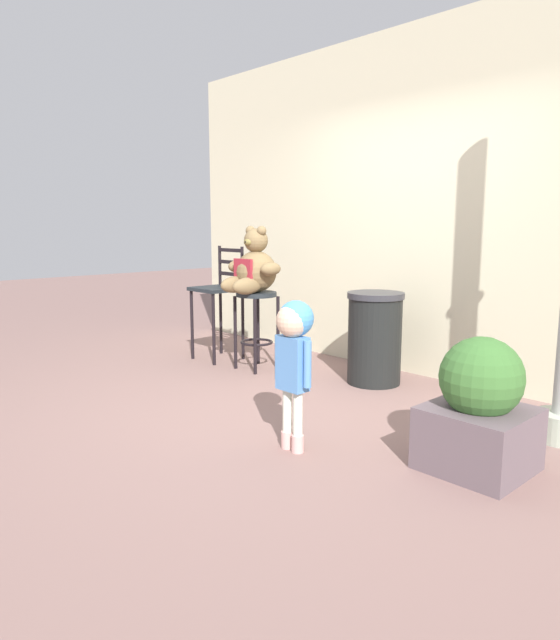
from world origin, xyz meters
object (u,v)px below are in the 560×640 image
object	(u,v)px
trash_bin	(375,338)
bar_chair_empty	(219,294)
bar_stool_with_teddy	(256,314)
teddy_bear	(254,269)
planter_with_shrub	(479,410)
child_walking	(294,343)

from	to	relation	value
trash_bin	bar_chair_empty	size ratio (longest dim) A/B	0.69
bar_stool_with_teddy	bar_chair_empty	world-z (taller)	bar_chair_empty
bar_stool_with_teddy	teddy_bear	world-z (taller)	teddy_bear
bar_stool_with_teddy	planter_with_shrub	bearing A→B (deg)	-12.90
bar_stool_with_teddy	trash_bin	xyz separation A→B (m)	(1.06, 0.41, -0.13)
child_walking	planter_with_shrub	bearing A→B (deg)	176.20
trash_bin	planter_with_shrub	distance (m)	1.79
bar_stool_with_teddy	child_walking	distance (m)	2.01
child_walking	trash_bin	xyz separation A→B (m)	(-0.59, 1.55, -0.27)
bar_stool_with_teddy	bar_chair_empty	distance (m)	0.59
child_walking	planter_with_shrub	distance (m)	1.10
bar_chair_empty	planter_with_shrub	xyz separation A→B (m)	(3.13, -0.59, -0.32)
trash_bin	bar_chair_empty	bearing A→B (deg)	-165.99
teddy_bear	planter_with_shrub	xyz separation A→B (m)	(2.55, -0.55, -0.61)
trash_bin	bar_chair_empty	xyz separation A→B (m)	(-1.64, -0.41, 0.27)
planter_with_shrub	bar_stool_with_teddy	bearing A→B (deg)	167.10
bar_stool_with_teddy	planter_with_shrub	world-z (taller)	planter_with_shrub
teddy_bear	bar_chair_empty	distance (m)	0.65
trash_bin	bar_chair_empty	distance (m)	1.71
bar_stool_with_teddy	bar_chair_empty	xyz separation A→B (m)	(-0.58, 0.00, 0.14)
teddy_bear	bar_chair_empty	xyz separation A→B (m)	(-0.58, 0.04, -0.29)
trash_bin	child_walking	bearing A→B (deg)	-69.27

